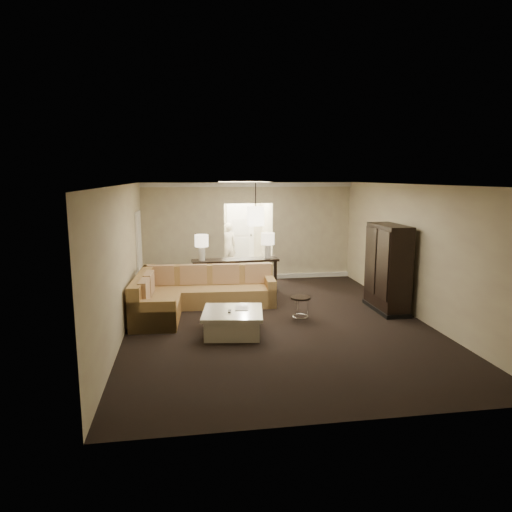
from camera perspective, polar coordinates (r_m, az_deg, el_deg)
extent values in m
plane|color=black|center=(9.56, 2.47, -8.13)|extent=(8.00, 8.00, 0.00)
cube|color=beige|center=(13.13, -0.93, 3.09)|extent=(6.00, 0.04, 2.80)
cube|color=beige|center=(5.46, 10.95, -6.88)|extent=(6.00, 0.04, 2.80)
cube|color=beige|center=(9.12, -16.27, -0.34)|extent=(0.04, 8.00, 2.80)
cube|color=beige|center=(10.24, 19.22, 0.60)|extent=(0.04, 8.00, 2.80)
cube|color=white|center=(9.09, 2.61, 8.90)|extent=(6.00, 8.00, 0.02)
cube|color=silver|center=(12.99, -0.91, 8.90)|extent=(6.00, 0.10, 0.12)
cube|color=silver|center=(13.30, -0.88, -2.67)|extent=(6.00, 0.10, 0.12)
cube|color=white|center=(11.92, -14.38, 0.38)|extent=(0.05, 0.90, 2.10)
cube|color=beige|center=(14.33, -1.47, -2.00)|extent=(1.40, 2.00, 0.01)
cube|color=beige|center=(14.04, -4.33, 3.51)|extent=(0.04, 2.00, 2.80)
cube|color=beige|center=(14.22, 1.31, 3.62)|extent=(0.04, 2.00, 2.80)
cube|color=beige|center=(15.10, -1.99, 3.98)|extent=(1.40, 0.04, 2.80)
cube|color=white|center=(15.11, -1.97, 2.65)|extent=(0.90, 0.05, 2.10)
cube|color=brown|center=(10.69, -5.90, -5.03)|extent=(3.10, 1.10, 0.43)
cube|color=brown|center=(9.63, -12.35, -6.88)|extent=(1.00, 1.48, 0.43)
cube|color=brown|center=(10.91, -5.93, -2.30)|extent=(3.06, 0.43, 0.47)
cube|color=brown|center=(10.05, -14.01, -3.61)|extent=(0.39, 2.45, 0.47)
cube|color=brown|center=(10.74, 1.73, -4.34)|extent=(0.26, 0.93, 0.63)
cube|color=brown|center=(9.03, -12.83, -7.38)|extent=(0.93, 0.26, 0.63)
cube|color=#A97F5A|center=(10.92, -11.82, -2.34)|extent=(0.64, 0.20, 0.47)
cube|color=#A97F5A|center=(10.86, -7.81, -2.28)|extent=(0.64, 0.20, 0.47)
cube|color=#A97F5A|center=(10.86, -3.79, -2.22)|extent=(0.64, 0.20, 0.47)
cube|color=#A97F5A|center=(10.91, 0.23, -2.14)|extent=(0.64, 0.20, 0.47)
cube|color=#A97F5A|center=(10.13, -13.25, -3.36)|extent=(0.20, 0.62, 0.47)
cube|color=#A97F5A|center=(9.44, -13.82, -4.34)|extent=(0.20, 0.62, 0.47)
cube|color=beige|center=(8.78, -2.92, -8.49)|extent=(1.14, 1.14, 0.38)
cube|color=beige|center=(8.71, -2.93, -7.09)|extent=(1.27, 1.27, 0.07)
cube|color=black|center=(8.65, -3.32, -6.91)|extent=(0.08, 0.19, 0.02)
cube|color=beige|center=(8.86, -1.80, -6.53)|extent=(0.29, 0.37, 0.01)
cube|color=black|center=(11.75, -2.60, -0.54)|extent=(2.25, 0.64, 0.06)
cube|color=black|center=(11.71, -7.47, -2.77)|extent=(0.11, 0.46, 0.81)
cube|color=black|center=(12.05, 2.16, -2.34)|extent=(0.11, 0.46, 0.81)
cube|color=black|center=(11.90, -2.57, -3.89)|extent=(2.15, 0.58, 0.04)
cube|color=black|center=(10.48, 16.16, -1.45)|extent=(0.53, 1.29, 1.93)
cube|color=black|center=(10.06, 15.54, -1.10)|extent=(0.03, 0.57, 1.47)
cube|color=black|center=(10.63, 14.12, -0.45)|extent=(0.03, 0.57, 1.47)
cube|color=black|center=(10.70, 15.92, -6.28)|extent=(0.57, 1.34, 0.09)
cylinder|color=black|center=(9.49, 5.58, -5.22)|extent=(0.41, 0.41, 0.04)
torus|color=silver|center=(9.60, 5.54, -7.51)|extent=(0.34, 0.34, 0.02)
cylinder|color=silver|center=(9.59, 6.49, -6.62)|extent=(0.02, 0.02, 0.48)
cylinder|color=silver|center=(9.67, 4.94, -6.45)|extent=(0.02, 0.02, 0.48)
cylinder|color=silver|center=(9.42, 5.25, -6.91)|extent=(0.02, 0.02, 0.48)
cylinder|color=silver|center=(11.61, -6.79, 0.31)|extent=(0.16, 0.16, 0.35)
cylinder|color=#F7E1B9|center=(11.56, -6.83, 1.92)|extent=(0.34, 0.34, 0.30)
cylinder|color=silver|center=(11.89, 1.48, 0.61)|extent=(0.16, 0.16, 0.35)
cylinder|color=#F7E1B9|center=(11.84, 1.48, 2.18)|extent=(0.34, 0.34, 0.30)
cylinder|color=black|center=(11.76, -0.05, 7.68)|extent=(0.02, 0.02, 0.60)
cube|color=#FFEFC6|center=(11.79, -0.05, 5.01)|extent=(0.38, 0.38, 0.48)
imported|color=beige|center=(14.73, -3.53, 1.59)|extent=(0.68, 0.54, 1.66)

